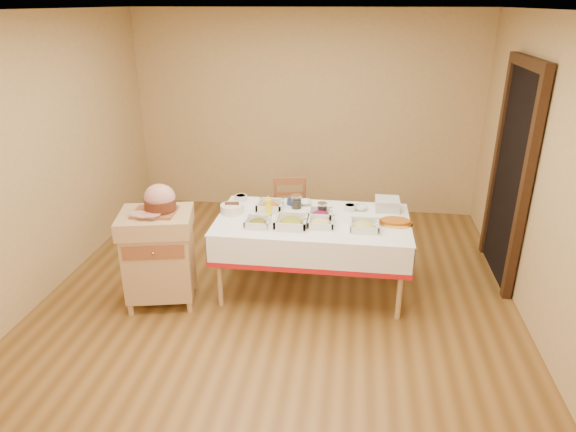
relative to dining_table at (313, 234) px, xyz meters
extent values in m
plane|color=brown|center=(-0.30, -0.30, -0.60)|extent=(5.00, 5.00, 0.00)
plane|color=white|center=(-0.30, -0.30, 2.00)|extent=(5.00, 5.00, 0.00)
plane|color=tan|center=(-0.30, 2.20, 0.70)|extent=(4.50, 0.00, 4.50)
plane|color=tan|center=(-0.30, -2.80, 0.70)|extent=(4.50, 0.00, 4.50)
plane|color=tan|center=(-2.55, -0.30, 0.70)|extent=(0.00, 5.00, 5.00)
plane|color=tan|center=(1.95, -0.30, 0.70)|extent=(0.00, 5.00, 5.00)
cube|color=black|center=(1.91, 0.60, 0.45)|extent=(0.06, 0.90, 2.10)
cube|color=#321C0F|center=(1.89, 0.10, 0.45)|extent=(0.08, 0.10, 2.10)
cube|color=#321C0F|center=(1.89, 1.10, 0.45)|extent=(0.08, 0.10, 2.10)
cube|color=#321C0F|center=(1.89, 0.60, 1.55)|extent=(0.08, 1.10, 0.10)
cube|color=tan|center=(0.00, 0.00, 0.13)|extent=(1.80, 1.00, 0.04)
cylinder|color=tan|center=(-0.82, -0.42, -0.24)|extent=(0.05, 0.05, 0.71)
cylinder|color=tan|center=(-0.82, 0.42, -0.24)|extent=(0.05, 0.05, 0.71)
cylinder|color=tan|center=(0.82, -0.42, -0.24)|extent=(0.05, 0.05, 0.71)
cylinder|color=tan|center=(0.82, 0.42, -0.24)|extent=(0.05, 0.05, 0.71)
cube|color=white|center=(0.00, 0.00, 0.16)|extent=(1.82, 1.02, 0.01)
cube|color=tan|center=(-1.39, -0.42, -0.17)|extent=(0.69, 0.61, 0.64)
cube|color=tan|center=(-1.39, -0.42, 0.23)|extent=(0.74, 0.66, 0.16)
cube|color=brown|center=(-1.39, -0.67, 0.04)|extent=(0.52, 0.12, 0.13)
sphere|color=gold|center=(-1.39, -0.68, 0.04)|extent=(0.03, 0.03, 0.03)
cylinder|color=tan|center=(-1.65, -0.63, -0.54)|extent=(0.05, 0.05, 0.11)
cylinder|color=tan|center=(-1.65, -0.20, -0.54)|extent=(0.05, 0.05, 0.11)
cylinder|color=tan|center=(-1.12, -0.63, -0.54)|extent=(0.05, 0.05, 0.11)
cylinder|color=tan|center=(-1.12, -0.20, -0.54)|extent=(0.05, 0.05, 0.11)
cube|color=brown|center=(-0.30, 0.74, -0.17)|extent=(0.45, 0.44, 0.03)
cylinder|color=brown|center=(-0.43, 0.54, -0.39)|extent=(0.03, 0.03, 0.41)
cylinder|color=brown|center=(-0.50, 0.87, -0.39)|extent=(0.03, 0.03, 0.41)
cylinder|color=brown|center=(-0.11, 0.61, -0.39)|extent=(0.03, 0.03, 0.41)
cylinder|color=brown|center=(-0.17, 0.93, -0.39)|extent=(0.03, 0.03, 0.41)
cylinder|color=brown|center=(-0.50, 0.87, 0.04)|extent=(0.03, 0.03, 0.44)
cylinder|color=brown|center=(-0.17, 0.93, 0.04)|extent=(0.03, 0.03, 0.44)
cube|color=brown|center=(-0.34, 0.90, 0.22)|extent=(0.35, 0.10, 0.08)
cube|color=brown|center=(-1.39, -0.42, 0.32)|extent=(0.37, 0.30, 0.02)
ellipsoid|color=tan|center=(-1.34, -0.38, 0.45)|extent=(0.28, 0.25, 0.24)
cylinder|color=#532413|center=(-1.34, -0.38, 0.39)|extent=(0.28, 0.28, 0.09)
cube|color=silver|center=(-1.43, -0.56, 0.34)|extent=(0.23, 0.10, 0.00)
cylinder|color=silver|center=(-1.46, -0.46, 0.34)|extent=(0.27, 0.08, 0.01)
cube|color=silver|center=(-0.49, -0.22, 0.17)|extent=(0.22, 0.22, 0.01)
ellipsoid|color=#9D2C12|center=(-0.49, -0.22, 0.19)|extent=(0.17, 0.17, 0.06)
cylinder|color=silver|center=(-0.44, -0.25, 0.19)|extent=(0.13, 0.01, 0.10)
cube|color=silver|center=(-0.18, -0.19, 0.17)|extent=(0.29, 0.29, 0.02)
ellipsoid|color=orange|center=(-0.18, -0.19, 0.20)|extent=(0.22, 0.22, 0.08)
cylinder|color=silver|center=(-0.12, -0.22, 0.20)|extent=(0.16, 0.01, 0.12)
cube|color=silver|center=(0.09, -0.15, 0.17)|extent=(0.23, 0.23, 0.01)
ellipsoid|color=#DAC874|center=(0.09, -0.15, 0.19)|extent=(0.18, 0.18, 0.06)
cylinder|color=silver|center=(0.14, -0.17, 0.19)|extent=(0.13, 0.01, 0.10)
cube|color=silver|center=(0.48, -0.17, 0.17)|extent=(0.26, 0.26, 0.01)
ellipsoid|color=#C7BC5E|center=(0.48, -0.17, 0.19)|extent=(0.20, 0.20, 0.07)
cylinder|color=silver|center=(0.54, -0.20, 0.19)|extent=(0.13, 0.01, 0.10)
cube|color=silver|center=(-0.44, 0.17, 0.17)|extent=(0.25, 0.25, 0.02)
ellipsoid|color=#C35E0E|center=(-0.44, 0.17, 0.19)|extent=(0.19, 0.19, 0.07)
cylinder|color=silver|center=(-0.39, 0.15, 0.20)|extent=(0.16, 0.01, 0.12)
cube|color=silver|center=(0.07, 0.04, 0.17)|extent=(0.22, 0.22, 0.01)
ellipsoid|color=maroon|center=(0.07, 0.04, 0.19)|extent=(0.17, 0.17, 0.06)
cylinder|color=silver|center=(0.11, 0.02, 0.20)|extent=(0.14, 0.01, 0.11)
cylinder|color=silver|center=(-0.78, 0.38, 0.19)|extent=(0.12, 0.12, 0.06)
cylinder|color=black|center=(-0.78, 0.38, 0.21)|extent=(0.10, 0.10, 0.02)
cylinder|color=navy|center=(-0.24, 0.35, 0.19)|extent=(0.12, 0.12, 0.05)
cylinder|color=maroon|center=(-0.24, 0.35, 0.20)|extent=(0.09, 0.09, 0.02)
cylinder|color=silver|center=(0.34, 0.26, 0.19)|extent=(0.12, 0.12, 0.06)
cylinder|color=#C35E0E|center=(0.34, 0.26, 0.21)|extent=(0.09, 0.09, 0.02)
imported|color=silver|center=(-0.13, 0.36, 0.18)|extent=(0.17, 0.17, 0.04)
imported|color=silver|center=(0.44, 0.29, 0.18)|extent=(0.17, 0.17, 0.04)
cylinder|color=silver|center=(-0.19, 0.25, 0.22)|extent=(0.10, 0.10, 0.12)
cylinder|color=silver|center=(-0.19, 0.25, 0.29)|extent=(0.11, 0.11, 0.01)
cylinder|color=black|center=(-0.19, 0.25, 0.21)|extent=(0.08, 0.08, 0.09)
cylinder|color=silver|center=(0.08, 0.12, 0.21)|extent=(0.09, 0.09, 0.11)
cylinder|color=silver|center=(0.08, 0.12, 0.27)|extent=(0.09, 0.09, 0.01)
cylinder|color=black|center=(0.08, 0.12, 0.20)|extent=(0.07, 0.07, 0.08)
cylinder|color=yellow|center=(-0.43, 0.05, 0.24)|extent=(0.06, 0.06, 0.15)
cone|color=yellow|center=(-0.43, 0.05, 0.34)|extent=(0.04, 0.04, 0.04)
cylinder|color=silver|center=(-0.79, 0.05, 0.20)|extent=(0.23, 0.23, 0.08)
cube|color=silver|center=(0.70, 0.33, 0.17)|extent=(0.23, 0.23, 0.01)
cube|color=silver|center=(0.70, 0.33, 0.18)|extent=(0.23, 0.23, 0.01)
cube|color=silver|center=(0.70, 0.33, 0.20)|extent=(0.23, 0.23, 0.01)
cube|color=silver|center=(0.70, 0.33, 0.21)|extent=(0.23, 0.23, 0.01)
cube|color=silver|center=(0.70, 0.33, 0.23)|extent=(0.23, 0.23, 0.01)
cube|color=silver|center=(0.70, 0.33, 0.24)|extent=(0.23, 0.23, 0.01)
cube|color=silver|center=(0.70, 0.33, 0.26)|extent=(0.23, 0.23, 0.01)
cube|color=silver|center=(0.70, 0.33, 0.27)|extent=(0.23, 0.23, 0.01)
ellipsoid|color=gold|center=(0.77, -0.02, 0.18)|extent=(0.32, 0.23, 0.03)
ellipsoid|color=#B05A12|center=(0.77, -0.02, 0.19)|extent=(0.27, 0.19, 0.03)
camera|label=1|loc=(0.36, -4.46, 2.06)|focal=32.00mm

